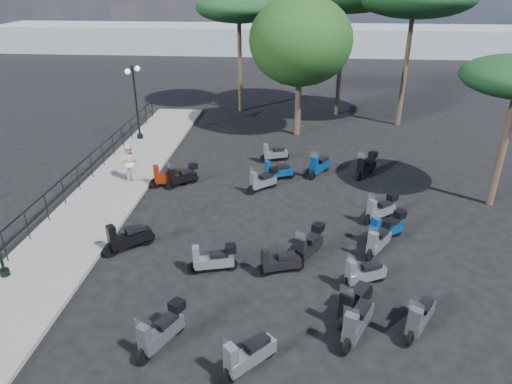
# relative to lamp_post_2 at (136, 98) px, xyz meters

# --- Properties ---
(ground) EXTENTS (120.00, 120.00, 0.00)m
(ground) POSITION_rel_lamp_post_2_xyz_m (7.36, -11.80, -2.48)
(ground) COLOR black
(ground) RESTS_ON ground
(sidewalk) EXTENTS (3.00, 30.00, 0.15)m
(sidewalk) POSITION_rel_lamp_post_2_xyz_m (0.86, -8.80, -2.41)
(sidewalk) COLOR slate
(sidewalk) RESTS_ON ground
(railing) EXTENTS (0.04, 26.04, 1.10)m
(railing) POSITION_rel_lamp_post_2_xyz_m (-0.44, -9.00, -1.58)
(railing) COLOR black
(railing) RESTS_ON sidewalk
(lamp_post_2) EXTENTS (0.52, 1.18, 4.09)m
(lamp_post_2) POSITION_rel_lamp_post_2_xyz_m (0.00, 0.00, 0.00)
(lamp_post_2) COLOR black
(lamp_post_2) RESTS_ON sidewalk
(pedestrian_far) EXTENTS (0.91, 0.75, 1.70)m
(pedestrian_far) POSITION_rel_lamp_post_2_xyz_m (1.43, -5.70, -1.48)
(pedestrian_far) COLOR silver
(pedestrian_far) RESTS_ON sidewalk
(scooter_1) EXTENTS (1.46, 1.29, 1.47)m
(scooter_1) POSITION_rel_lamp_post_2_xyz_m (3.23, -11.25, -1.97)
(scooter_1) COLOR black
(scooter_1) RESTS_ON ground
(scooter_2) EXTENTS (1.59, 0.68, 1.29)m
(scooter_2) POSITION_rel_lamp_post_2_xyz_m (6.34, -12.26, -2.00)
(scooter_2) COLOR black
(scooter_2) RESTS_ON ground
(scooter_3) EXTENTS (1.28, 1.18, 1.27)m
(scooter_3) POSITION_rel_lamp_post_2_xyz_m (3.86, -5.87, -2.01)
(scooter_3) COLOR black
(scooter_3) RESTS_ON ground
(scooter_4) EXTENTS (1.62, 0.86, 1.36)m
(scooter_4) POSITION_rel_lamp_post_2_xyz_m (3.22, -5.98, -2.01)
(scooter_4) COLOR black
(scooter_4) RESTS_ON ground
(scooter_6) EXTENTS (1.31, 1.35, 1.41)m
(scooter_6) POSITION_rel_lamp_post_2_xyz_m (7.86, -16.17, -1.99)
(scooter_6) COLOR black
(scooter_6) RESTS_ON ground
(scooter_7) EXTENTS (1.00, 1.59, 1.38)m
(scooter_7) POSITION_rel_lamp_post_2_xyz_m (5.60, -15.57, -1.96)
(scooter_7) COLOR black
(scooter_7) RESTS_ON ground
(scooter_8) EXTENTS (1.57, 0.82, 1.31)m
(scooter_8) POSITION_rel_lamp_post_2_xyz_m (8.06, -4.90, -2.03)
(scooter_8) COLOR black
(scooter_8) RESTS_ON ground
(scooter_9) EXTENTS (1.49, 0.75, 1.24)m
(scooter_9) POSITION_rel_lamp_post_2_xyz_m (7.79, -2.58, -2.05)
(scooter_9) COLOR black
(scooter_9) RESTS_ON ground
(scooter_12) EXTENTS (1.10, 1.63, 1.47)m
(scooter_12) POSITION_rel_lamp_post_2_xyz_m (10.57, -14.02, -1.97)
(scooter_12) COLOR black
(scooter_12) RESTS_ON ground
(scooter_13) EXTENTS (1.54, 0.72, 1.27)m
(scooter_13) POSITION_rel_lamp_post_2_xyz_m (8.43, -12.17, -2.04)
(scooter_13) COLOR black
(scooter_13) RESTS_ON ground
(scooter_14) EXTENTS (1.29, 1.18, 1.27)m
(scooter_14) POSITION_rel_lamp_post_2_xyz_m (7.48, -6.05, -2.00)
(scooter_14) COLOR black
(scooter_14) RESTS_ON ground
(scooter_15) EXTENTS (1.05, 1.53, 1.39)m
(scooter_15) POSITION_rel_lamp_post_2_xyz_m (10.00, -4.14, -2.00)
(scooter_15) COLOR black
(scooter_15) RESTS_ON ground
(scooter_17) EXTENTS (1.00, 1.70, 1.47)m
(scooter_17) POSITION_rel_lamp_post_2_xyz_m (10.55, -14.82, -1.97)
(scooter_17) COLOR black
(scooter_17) RESTS_ON ground
(scooter_18) EXTENTS (1.02, 1.59, 1.39)m
(scooter_18) POSITION_rel_lamp_post_2_xyz_m (9.38, -11.23, -1.96)
(scooter_18) COLOR black
(scooter_18) RESTS_ON ground
(scooter_19) EXTENTS (1.52, 0.89, 1.31)m
(scooter_19) POSITION_rel_lamp_post_2_xyz_m (11.01, -12.57, -2.03)
(scooter_19) COLOR black
(scooter_19) RESTS_ON ground
(scooter_20) EXTENTS (1.48, 1.16, 1.37)m
(scooter_20) POSITION_rel_lamp_post_2_xyz_m (12.14, -9.82, -1.97)
(scooter_20) COLOR black
(scooter_20) RESTS_ON ground
(scooter_21) EXTENTS (1.12, 1.52, 1.38)m
(scooter_21) POSITION_rel_lamp_post_2_xyz_m (12.18, -4.05, -1.96)
(scooter_21) COLOR black
(scooter_21) RESTS_ON ground
(scooter_24) EXTENTS (1.05, 1.55, 1.40)m
(scooter_24) POSITION_rel_lamp_post_2_xyz_m (12.23, -14.45, -2.00)
(scooter_24) COLOR black
(scooter_24) RESTS_ON ground
(scooter_25) EXTENTS (1.05, 1.46, 1.32)m
(scooter_25) POSITION_rel_lamp_post_2_xyz_m (11.76, -10.64, -1.99)
(scooter_25) COLOR black
(scooter_25) RESTS_ON ground
(scooter_26) EXTENTS (1.38, 1.16, 1.31)m
(scooter_26) POSITION_rel_lamp_post_2_xyz_m (12.19, -8.34, -1.99)
(scooter_26) COLOR black
(scooter_26) RESTS_ON ground
(broadleaf_tree) EXTENTS (5.70, 5.70, 7.75)m
(broadleaf_tree) POSITION_rel_lamp_post_2_xyz_m (8.93, 1.88, 2.84)
(broadleaf_tree) COLOR #38281E
(broadleaf_tree) RESTS_ON ground
(pine_2) EXTENTS (5.55, 5.55, 7.69)m
(pine_2) POSITION_rel_lamp_post_2_xyz_m (4.98, 6.76, 4.21)
(pine_2) COLOR #38281E
(pine_2) RESTS_ON ground
(distant_hills) EXTENTS (70.00, 8.00, 3.00)m
(distant_hills) POSITION_rel_lamp_post_2_xyz_m (7.36, 33.20, -0.98)
(distant_hills) COLOR gray
(distant_hills) RESTS_ON ground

